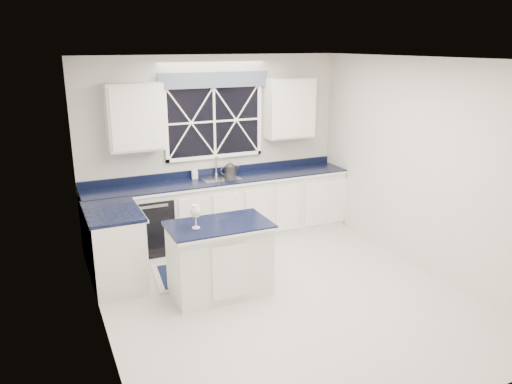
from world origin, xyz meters
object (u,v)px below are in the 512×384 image
dishwasher (149,223)px  wine_glass (196,212)px  island (220,258)px  soap_bottle (195,172)px  faucet (217,165)px  kettle (230,169)px

dishwasher → wine_glass: bearing=-83.5°
island → soap_bottle: 1.89m
dishwasher → faucet: 1.31m
wine_glass → soap_bottle: 1.89m
kettle → soap_bottle: kettle is taller
faucet → kettle: faucet is taller
dishwasher → kettle: (1.28, 0.12, 0.63)m
wine_glass → dishwasher: bearing=96.5°
island → dishwasher: bearing=106.6°
soap_bottle → kettle: bearing=-6.5°
dishwasher → faucet: bearing=10.0°
faucet → island: faucet is taller
dishwasher → island: island is taller
island → kettle: 1.99m
dishwasher → kettle: bearing=5.2°
faucet → soap_bottle: 0.36m
dishwasher → wine_glass: (0.19, -1.63, 0.65)m
faucet → wine_glass: size_ratio=1.12×
wine_glass → faucet: bearing=63.4°
dishwasher → soap_bottle: size_ratio=4.44×
island → wine_glass: size_ratio=4.36×
faucet → dishwasher: bearing=-170.0°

